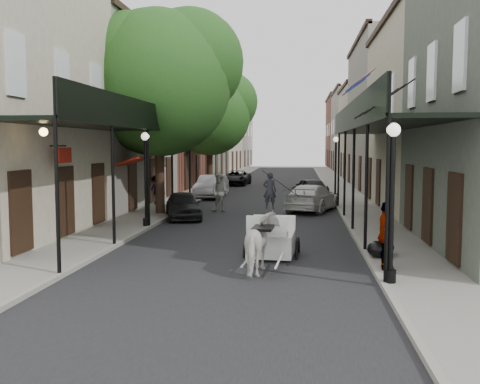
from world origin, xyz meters
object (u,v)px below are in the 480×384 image
(pedestrian_walking, at_px, (220,193))
(tree_far, at_px, (215,111))
(car_left_far, at_px, (236,178))
(car_right_near, at_px, (312,198))
(lamppost_right_near, at_px, (392,200))
(car_left_mid, at_px, (211,187))
(pedestrian_sidewalk_left, at_px, (157,190))
(horse, at_px, (263,244))
(lamppost_right_far, at_px, (336,166))
(lamppost_left, at_px, (146,177))
(carriage, at_px, (273,222))
(pedestrian_sidewalk_right, at_px, (386,236))
(car_left_near, at_px, (183,205))
(tree_near, at_px, (168,77))
(car_right_far, at_px, (310,188))

(pedestrian_walking, bearing_deg, tree_far, 112.00)
(car_left_far, xyz_separation_m, car_right_near, (5.94, -17.10, 0.06))
(pedestrian_walking, height_order, car_left_far, pedestrian_walking)
(lamppost_right_near, xyz_separation_m, car_left_far, (-7.44, 31.65, -1.43))
(car_left_mid, bearing_deg, pedestrian_sidewalk_left, -111.78)
(lamppost_right_near, relative_size, horse, 2.03)
(lamppost_right_far, height_order, car_left_mid, lamppost_right_far)
(lamppost_left, bearing_deg, pedestrian_walking, 70.00)
(carriage, height_order, pedestrian_sidewalk_right, carriage)
(lamppost_left, xyz_separation_m, horse, (5.13, -6.89, -1.28))
(lamppost_right_far, bearing_deg, car_left_near, -129.32)
(tree_near, distance_m, pedestrian_walking, 6.16)
(car_left_mid, bearing_deg, lamppost_left, -90.19)
(car_right_near, bearing_deg, car_left_near, 48.40)
(lamppost_right_near, xyz_separation_m, pedestrian_sidewalk_left, (-9.90, 15.75, -1.14))
(lamppost_left, distance_m, car_left_near, 3.42)
(tree_far, xyz_separation_m, lamppost_left, (0.15, -18.18, -3.79))
(lamppost_right_far, bearing_deg, tree_near, -136.69)
(tree_far, xyz_separation_m, car_left_near, (0.97, -15.18, -5.21))
(car_left_far, bearing_deg, lamppost_left, -88.54)
(pedestrian_walking, xyz_separation_m, car_left_near, (-1.27, -2.77, -0.34))
(car_left_near, bearing_deg, car_left_mid, 75.04)
(tree_far, xyz_separation_m, pedestrian_walking, (2.25, -12.41, -4.88))
(car_right_far, bearing_deg, carriage, 69.18)
(pedestrian_sidewalk_left, bearing_deg, pedestrian_sidewalk_right, 91.30)
(pedestrian_sidewalk_left, bearing_deg, lamppost_right_far, 169.76)
(pedestrian_walking, xyz_separation_m, car_left_far, (-1.34, 17.88, -0.34))
(lamppost_right_far, bearing_deg, lamppost_left, -124.35)
(lamppost_right_far, distance_m, car_left_near, 11.72)
(tree_near, relative_size, pedestrian_walking, 5.01)
(tree_near, xyz_separation_m, lamppost_right_near, (8.30, -12.18, -4.44))
(lamppost_left, distance_m, car_left_far, 23.71)
(tree_near, bearing_deg, horse, -64.71)
(tree_far, distance_m, carriage, 23.81)
(car_left_near, xyz_separation_m, car_right_far, (5.87, 10.00, 0.03))
(lamppost_left, xyz_separation_m, pedestrian_sidewalk_right, (8.30, -6.65, -1.05))
(lamppost_right_near, height_order, car_left_mid, lamppost_right_near)
(lamppost_right_near, distance_m, car_left_far, 32.55)
(horse, height_order, car_right_near, horse)
(pedestrian_walking, bearing_deg, pedestrian_sidewalk_left, 164.21)
(car_right_near, distance_m, car_right_far, 6.45)
(lamppost_right_near, xyz_separation_m, car_left_mid, (-7.70, 20.73, -1.33))
(car_left_far, bearing_deg, lamppost_right_far, -54.15)
(lamppost_left, xyz_separation_m, car_left_far, (0.76, 23.65, -1.43))
(car_left_near, bearing_deg, tree_far, 76.78)
(tree_far, distance_m, horse, 26.12)
(horse, xyz_separation_m, car_left_far, (-4.37, 30.55, -0.15))
(lamppost_right_near, bearing_deg, horse, 160.17)
(tree_far, bearing_deg, pedestrian_sidewalk_right, -71.22)
(pedestrian_walking, distance_m, car_right_far, 8.57)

